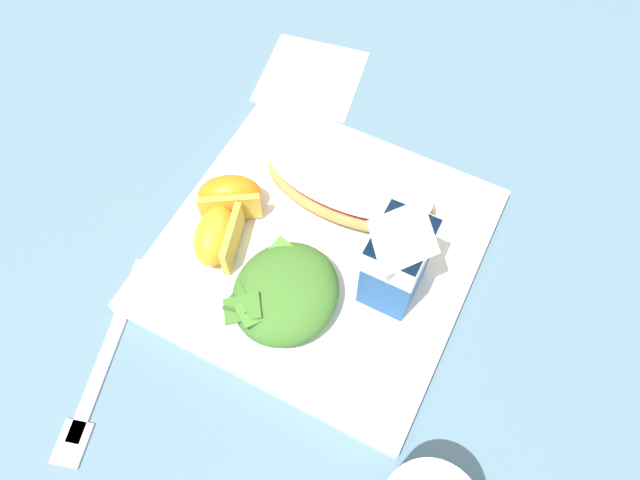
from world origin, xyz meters
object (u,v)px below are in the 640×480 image
Objects in this scene: orange_wedge_middle at (217,236)px; metal_fork at (99,372)px; cheesy_pizza_bread at (346,185)px; white_plate at (320,249)px; green_salad_pile at (286,293)px; milk_carton at (398,255)px; paper_napkin at (311,76)px; orange_wedge_front at (230,195)px.

metal_fork is (0.15, -0.03, -0.03)m from orange_wedge_middle.
orange_wedge_middle is at bearing -37.03° from cheesy_pizza_bread.
white_plate is 0.10m from orange_wedge_middle.
green_salad_pile is 0.09m from orange_wedge_middle.
metal_fork is at bearing -24.01° from cheesy_pizza_bread.
milk_carton is 0.29m from paper_napkin.
green_salad_pile is 0.12m from orange_wedge_front.
white_plate is 1.51× the size of metal_fork.
paper_napkin is (-0.20, -0.11, -0.01)m from white_plate.
orange_wedge_front reaches higher than cheesy_pizza_bread.
paper_napkin is (-0.24, -0.03, -0.03)m from orange_wedge_middle.
cheesy_pizza_bread is 0.18m from paper_napkin.
cheesy_pizza_bread is at bearing -176.86° from white_plate.
green_salad_pile reaches higher than orange_wedge_front.
orange_wedge_middle is 0.36× the size of metal_fork.
cheesy_pizza_bread is 2.48× the size of orange_wedge_front.
milk_carton reaches higher than cheesy_pizza_bread.
cheesy_pizza_bread is at bearing 38.47° from paper_napkin.
milk_carton is 1.00× the size of paper_napkin.
milk_carton is at bearing 127.37° from green_salad_pile.
orange_wedge_front is (0.06, -0.09, 0.00)m from cheesy_pizza_bread.
cheesy_pizza_bread is at bearing 155.99° from metal_fork.
white_plate is 0.10m from orange_wedge_front.
metal_fork is (0.39, -0.00, 0.00)m from paper_napkin.
green_salad_pile is at bearing 55.83° from orange_wedge_front.
cheesy_pizza_bread reaches higher than white_plate.
white_plate is 0.07m from cheesy_pizza_bread.
orange_wedge_front is 0.20m from paper_napkin.
cheesy_pizza_bread is 0.28m from metal_fork.
paper_napkin is at bearing -172.73° from orange_wedge_middle.
white_plate is 0.07m from green_salad_pile.
cheesy_pizza_bread is 0.13m from green_salad_pile.
cheesy_pizza_bread is 1.71× the size of green_salad_pile.
metal_fork is at bearing -0.32° from paper_napkin.
cheesy_pizza_bread is at bearing -131.07° from milk_carton.
milk_carton is 0.59× the size of metal_fork.
orange_wedge_front is 0.64× the size of paper_napkin.
cheesy_pizza_bread is 2.56× the size of orange_wedge_middle.
metal_fork is (0.19, -0.12, -0.01)m from white_plate.
green_salad_pile reaches higher than paper_napkin.
orange_wedge_front is at bearing -89.76° from white_plate.
white_plate is 4.00× the size of orange_wedge_front.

